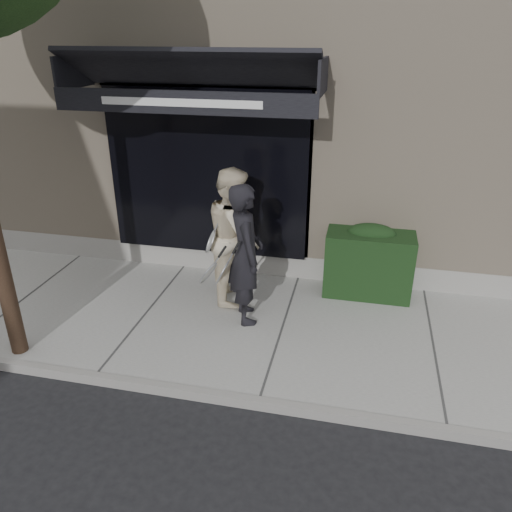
# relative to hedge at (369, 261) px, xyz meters

# --- Properties ---
(ground) EXTENTS (80.00, 80.00, 0.00)m
(ground) POSITION_rel_hedge_xyz_m (-1.10, -1.25, -0.66)
(ground) COLOR black
(ground) RESTS_ON ground
(sidewalk) EXTENTS (20.00, 3.00, 0.12)m
(sidewalk) POSITION_rel_hedge_xyz_m (-1.10, -1.25, -0.60)
(sidewalk) COLOR gray
(sidewalk) RESTS_ON ground
(curb) EXTENTS (20.00, 0.10, 0.14)m
(curb) POSITION_rel_hedge_xyz_m (-1.10, -2.80, -0.59)
(curb) COLOR gray
(curb) RESTS_ON ground
(building_facade) EXTENTS (14.30, 8.04, 5.64)m
(building_facade) POSITION_rel_hedge_xyz_m (-1.11, 3.71, 2.08)
(building_facade) COLOR #C5B196
(building_facade) RESTS_ON ground
(hedge) EXTENTS (1.30, 0.70, 1.14)m
(hedge) POSITION_rel_hedge_xyz_m (0.00, 0.00, 0.00)
(hedge) COLOR black
(hedge) RESTS_ON sidewalk
(pedestrian_front) EXTENTS (0.91, 0.93, 1.97)m
(pedestrian_front) POSITION_rel_hedge_xyz_m (-1.66, -1.14, 0.45)
(pedestrian_front) COLOR black
(pedestrian_front) RESTS_ON sidewalk
(pedestrian_back) EXTENTS (0.94, 1.11, 2.02)m
(pedestrian_back) POSITION_rel_hedge_xyz_m (-1.95, -0.57, 0.47)
(pedestrian_back) COLOR beige
(pedestrian_back) RESTS_ON sidewalk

